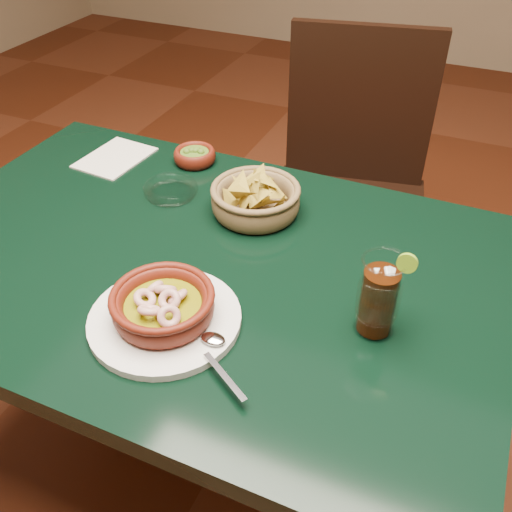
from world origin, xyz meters
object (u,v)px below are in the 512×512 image
at_px(dining_chair, 350,188).
at_px(chip_basket, 255,199).
at_px(dining_table, 198,294).
at_px(cola_drink, 379,297).
at_px(shrimp_plate, 164,309).

xyz_separation_m(dining_chair, chip_basket, (-0.08, -0.52, 0.25)).
bearing_deg(dining_table, cola_drink, -7.90).
bearing_deg(cola_drink, chip_basket, 143.50).
xyz_separation_m(shrimp_plate, cola_drink, (0.33, 0.13, 0.04)).
bearing_deg(shrimp_plate, dining_table, 103.10).
distance_m(shrimp_plate, chip_basket, 0.37).
relative_size(shrimp_plate, cola_drink, 1.96).
bearing_deg(dining_chair, chip_basket, -98.44).
bearing_deg(dining_table, dining_chair, 80.04).
bearing_deg(dining_chair, cola_drink, -72.24).
distance_m(dining_chair, cola_drink, 0.85).
height_order(dining_chair, cola_drink, dining_chair).
height_order(dining_table, dining_chair, dining_chair).
relative_size(dining_table, dining_chair, 1.23).
bearing_deg(chip_basket, shrimp_plate, -90.83).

